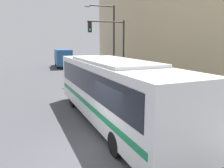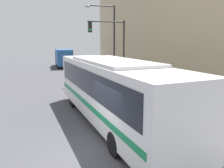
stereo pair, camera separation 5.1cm
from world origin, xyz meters
The scene contains 10 objects.
ground_plane centered at (0.00, 0.00, 0.00)m, with size 120.00×120.00×0.00m, color #47474C.
sidewalk centered at (6.09, 20.00, 0.06)m, with size 3.19×70.00×0.13m.
building_facade centered at (10.69, 14.78, 5.78)m, with size 6.00×27.56×11.56m.
city_bus centered at (1.49, 2.73, 1.83)m, with size 3.55×11.29×3.19m.
delivery_truck centered at (1.57, 28.56, 1.55)m, with size 2.29×7.30×2.82m.
fire_hydrant centered at (5.10, 3.16, 0.48)m, with size 0.22×0.30×0.70m.
traffic_light_pole centered at (4.17, 10.98, 4.01)m, with size 3.28×0.35×5.70m.
street_lamp centered at (4.94, 13.98, 4.54)m, with size 3.02×0.28×7.36m.
pedestrian_near_corner centered at (6.01, 11.73, 0.96)m, with size 0.34×0.34×1.63m.
pedestrian_mid_block centered at (6.43, 15.49, 0.97)m, with size 0.34×0.34×1.66m.
Camera 2 is at (-1.65, -7.25, 4.03)m, focal length 35.00 mm.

